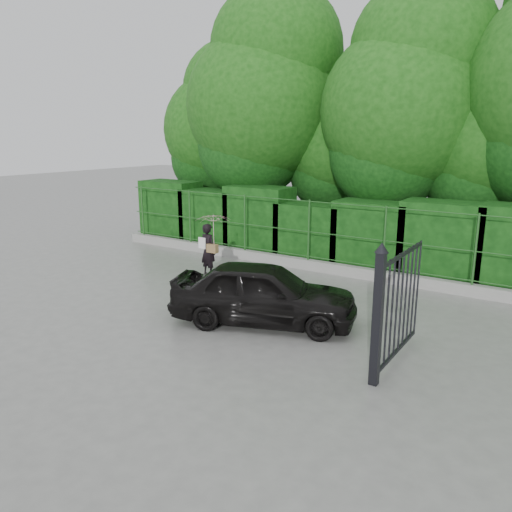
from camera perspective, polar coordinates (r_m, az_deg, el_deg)
The scene contains 8 objects.
ground at distance 11.69m, azimuth -6.22°, elevation -6.10°, with size 80.00×80.00×0.00m, color gray.
kerb at distance 15.21m, azimuth 4.62°, elevation -0.76°, with size 14.00×0.25×0.30m, color #9E9E99.
fence at distance 14.88m, azimuth 5.44°, elevation 3.04°, with size 14.13×0.06×1.80m.
hedge at distance 15.87m, azimuth 6.48°, elevation 3.19°, with size 14.20×1.20×2.26m.
trees at distance 17.22m, azimuth 13.83°, elevation 15.61°, with size 17.10×6.15×8.08m.
gate at distance 8.54m, azimuth 14.84°, elevation -5.63°, with size 0.22×2.33×2.36m.
woman at distance 14.07m, azimuth -5.07°, elevation 2.38°, with size 0.99×1.01×1.79m.
car at distance 10.62m, azimuth 0.88°, elevation -4.26°, with size 1.58×3.94×1.34m, color black.
Camera 1 is at (7.08, -8.41, 3.96)m, focal length 35.00 mm.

